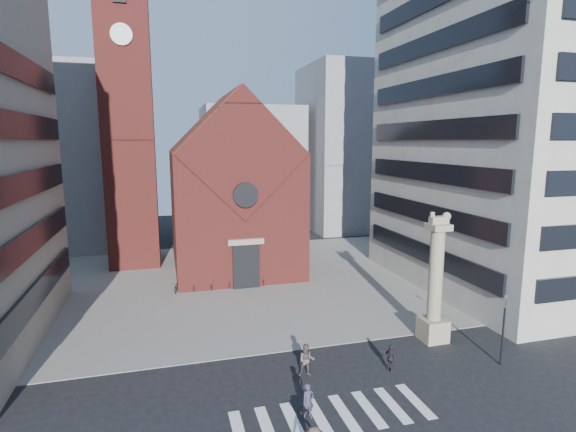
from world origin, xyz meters
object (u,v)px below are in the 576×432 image
(scooter_0, at_px, (177,287))
(traffic_light, at_px, (503,328))
(pedestrian_1, at_px, (307,360))
(pedestrian_2, at_px, (391,358))
(pedestrian_0, at_px, (308,401))
(lion_column, at_px, (435,290))

(scooter_0, bearing_deg, traffic_light, -33.19)
(pedestrian_1, height_order, pedestrian_2, pedestrian_1)
(traffic_light, height_order, pedestrian_0, traffic_light)
(lion_column, xyz_separation_m, traffic_light, (1.99, -4.00, -1.17))
(traffic_light, bearing_deg, scooter_0, 134.40)
(traffic_light, bearing_deg, pedestrian_0, -171.40)
(lion_column, height_order, scooter_0, lion_column)
(lion_column, distance_m, pedestrian_2, 6.13)
(lion_column, relative_size, scooter_0, 5.03)
(traffic_light, bearing_deg, pedestrian_2, 170.96)
(traffic_light, height_order, scooter_0, traffic_light)
(pedestrian_1, distance_m, pedestrian_2, 4.90)
(pedestrian_0, bearing_deg, lion_column, 9.28)
(pedestrian_1, bearing_deg, scooter_0, 126.58)
(pedestrian_0, relative_size, scooter_0, 1.03)
(pedestrian_1, bearing_deg, traffic_light, 5.81)
(lion_column, bearing_deg, traffic_light, -63.54)
(lion_column, relative_size, pedestrian_2, 5.45)
(pedestrian_1, xyz_separation_m, scooter_0, (-6.59, 16.62, -0.44))
(pedestrian_1, distance_m, scooter_0, 17.88)
(lion_column, distance_m, scooter_0, 21.84)
(pedestrian_0, bearing_deg, traffic_light, -11.15)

